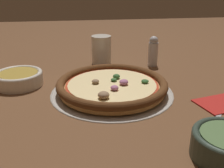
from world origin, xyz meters
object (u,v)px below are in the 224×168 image
fork (220,111)px  napkin (223,103)px  pizza_tray (112,92)px  bowl_near (19,78)px  pepper_shaker (153,51)px  drinking_cup (101,50)px  pizza (112,85)px

fork → napkin: bearing=1.3°
pizza_tray → fork: (0.27, -0.17, -0.00)m
bowl_near → pepper_shaker: (0.49, 0.14, 0.03)m
drinking_cup → fork: (0.27, -0.47, -0.06)m
pizza_tray → pizza: 0.02m
napkin → pizza: bearing=157.7°
pizza → pizza_tray: bearing=94.1°
pizza → drinking_cup: bearing=90.6°
drinking_cup → fork: drinking_cup is taller
bowl_near → pepper_shaker: pepper_shaker is taller
pizza → napkin: pizza is taller
pizza → bowl_near: bearing=160.3°
pizza → pepper_shaker: size_ratio=2.84×
drinking_cup → napkin: size_ratio=0.71×
napkin → pepper_shaker: 0.38m
drinking_cup → fork: bearing=-60.1°
bowl_near → drinking_cup: size_ratio=1.35×
pizza_tray → pepper_shaker: 0.32m
drinking_cup → pepper_shaker: pepper_shaker is taller
pizza → napkin: 0.32m
napkin → fork: size_ratio=1.05×
drinking_cup → pepper_shaker: (0.20, -0.06, 0.00)m
bowl_near → napkin: bearing=-21.0°
drinking_cup → napkin: bearing=-54.8°
drinking_cup → fork: 0.54m
pizza_tray → drinking_cup: size_ratio=3.30×
pizza_tray → napkin: size_ratio=2.34×
bowl_near → drinking_cup: (0.29, 0.20, 0.03)m
pizza_tray → napkin: bearing=-22.4°
bowl_near → pizza_tray: bearing=-19.6°
pizza → drinking_cup: drinking_cup is taller
bowl_near → napkin: size_ratio=0.96×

